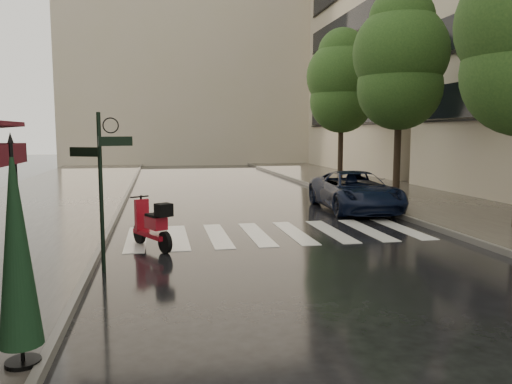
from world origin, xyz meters
name	(u,v)px	position (x,y,z in m)	size (l,w,h in m)	color
ground	(170,324)	(0.00, 0.00, 0.00)	(120.00, 120.00, 0.00)	black
sidewalk_near	(35,207)	(-4.50, 12.00, 0.06)	(6.00, 60.00, 0.12)	#38332D
sidewalk_far	(412,197)	(10.25, 12.00, 0.06)	(5.50, 60.00, 0.12)	#38332D
curb_near	(122,204)	(-1.45, 12.00, 0.07)	(0.12, 60.00, 0.16)	#595651
curb_far	(349,198)	(7.45, 12.00, 0.07)	(0.12, 60.00, 0.16)	#595651
crosswalk	(276,233)	(2.98, 6.00, 0.01)	(7.85, 3.20, 0.01)	silver
signpost	(101,179)	(-1.19, 3.00, 1.83)	(1.17, 0.29, 3.10)	black
haussmann_far	(400,38)	(16.50, 26.00, 9.25)	(8.00, 16.00, 18.50)	tan
backdrop_building	(192,49)	(3.00, 38.00, 10.00)	(22.00, 6.00, 20.00)	tan
tree_mid	(400,60)	(9.50, 12.00, 5.59)	(3.80, 3.80, 8.34)	black
tree_far	(342,82)	(9.70, 19.00, 5.46)	(3.80, 3.80, 8.16)	black
scooter	(153,226)	(-0.27, 4.83, 0.55)	(1.01, 1.64, 1.18)	black
parked_car	(355,191)	(6.65, 9.44, 0.68)	(2.27, 4.92, 1.37)	black
parasol_back	(16,245)	(-1.65, -1.18, 1.49)	(0.48, 0.48, 2.54)	black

